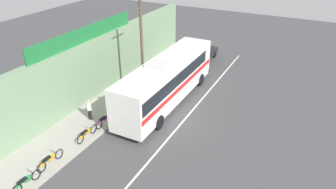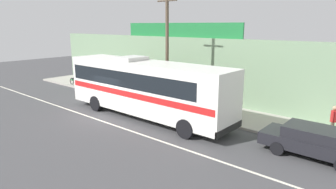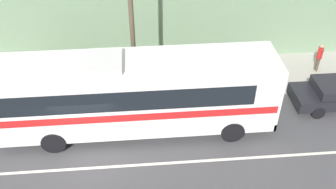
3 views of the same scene
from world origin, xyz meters
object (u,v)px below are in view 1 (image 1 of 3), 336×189
Objects in this scene: motorcycle_blue at (26,181)px; utility_pole at (142,49)px; motorcycle_black at (50,159)px; pedestrian_far_left at (179,46)px; motorcycle_purple at (104,119)px; pedestrian_near_shop at (110,96)px; parked_car at (203,53)px; intercity_bus at (167,79)px; pedestrian_far_right at (89,108)px; motorcycle_orange at (87,133)px.

utility_pole is at bearing -0.74° from motorcycle_blue.
pedestrian_far_left reaches higher than motorcycle_black.
motorcycle_purple is 2.46m from pedestrian_near_shop.
utility_pole is at bearing 172.00° from parked_car.
intercity_bus reaches higher than pedestrian_far_left.
motorcycle_black is at bearing -166.69° from pedestrian_far_right.
intercity_bus reaches higher than motorcycle_black.
pedestrian_far_left is at bearing 8.67° from utility_pole.
utility_pole is 7.72m from motorcycle_orange.
motorcycle_black is (-9.81, 2.50, -1.50)m from intercity_bus.
utility_pole is 4.16× the size of motorcycle_blue.
utility_pole is 4.77× the size of pedestrian_far_left.
utility_pole reaches higher than intercity_bus.
motorcycle_orange is at bearing -2.90° from motorcycle_black.
parked_car reaches higher than motorcycle_orange.
pedestrian_far_right is (0.06, 1.33, 0.52)m from motorcycle_purple.
parked_car is at bearing -11.51° from pedestrian_near_shop.
motorcycle_purple is at bearing -154.29° from pedestrian_near_shop.
utility_pole is at bearing 89.19° from intercity_bus.
utility_pole is 4.73× the size of pedestrian_far_right.
motorcycle_blue is at bearing -179.58° from motorcycle_orange.
motorcycle_black is 1.13× the size of pedestrian_near_shop.
motorcycle_black is 19.79m from pedestrian_far_left.
motorcycle_blue is at bearing 168.75° from intercity_bus.
pedestrian_far_right is (-14.74, 2.86, 0.34)m from parked_car.
pedestrian_near_shop is (-12.64, 2.57, 0.40)m from parked_car.
motorcycle_black is 5.03m from pedestrian_far_right.
intercity_bus is 10.65m from pedestrian_far_left.
pedestrian_far_left is at bearing 20.29° from intercity_bus.
motorcycle_blue is 1.14× the size of pedestrian_far_right.
motorcycle_blue is 8.89m from pedestrian_near_shop.
pedestrian_near_shop is (6.97, 0.86, 0.58)m from motorcycle_black.
motorcycle_orange is 16.82m from pedestrian_far_left.
parked_car is at bearing -92.63° from pedestrian_far_left.
motorcycle_purple is 15.00m from pedestrian_far_left.
intercity_bus is at bearing -19.02° from motorcycle_orange.
pedestrian_far_right is at bearing 169.01° from parked_car.
motorcycle_black is 7.05m from pedestrian_near_shop.
pedestrian_far_right is (4.87, 1.15, 0.52)m from motorcycle_black.
motorcycle_purple is 6.65m from motorcycle_blue.
intercity_bus is at bearing -11.25° from motorcycle_blue.
utility_pole is 4.31m from pedestrian_near_shop.
motorcycle_blue is 6.86m from pedestrian_far_right.
pedestrian_near_shop is at bearing -178.60° from pedestrian_far_left.
pedestrian_near_shop is (8.81, 1.05, 0.58)m from motorcycle_blue.
motorcycle_orange is (4.82, 0.04, 0.00)m from motorcycle_blue.
motorcycle_orange is at bearing 160.98° from intercity_bus.
motorcycle_purple is (-4.99, 2.33, -1.50)m from intercity_bus.
pedestrian_far_left is (19.75, 1.17, 0.51)m from motorcycle_black.
intercity_bus is at bearing -49.91° from pedestrian_near_shop.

